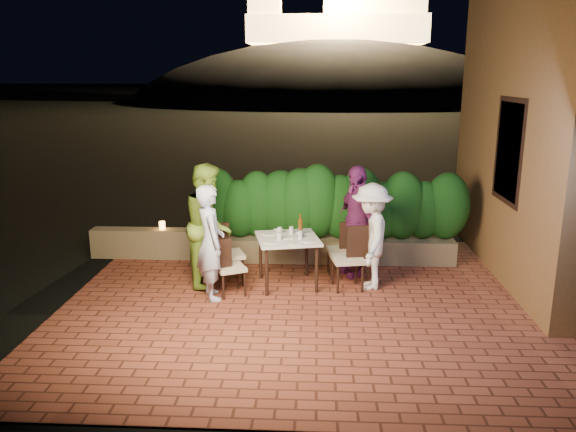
# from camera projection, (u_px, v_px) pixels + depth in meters

# --- Properties ---
(ground) EXTENTS (400.00, 400.00, 0.00)m
(ground) POSITION_uv_depth(u_px,v_px,m) (317.00, 317.00, 7.41)
(ground) COLOR black
(ground) RESTS_ON ground
(terrace_floor) EXTENTS (7.00, 6.00, 0.15)m
(terrace_floor) POSITION_uv_depth(u_px,v_px,m) (317.00, 305.00, 7.91)
(terrace_floor) COLOR brown
(terrace_floor) RESTS_ON ground
(building_wall) EXTENTS (1.60, 5.00, 5.00)m
(building_wall) POSITION_uv_depth(u_px,v_px,m) (555.00, 114.00, 8.55)
(building_wall) COLOR brown
(building_wall) RESTS_ON ground
(window_pane) EXTENTS (0.08, 1.00, 1.40)m
(window_pane) POSITION_uv_depth(u_px,v_px,m) (511.00, 151.00, 8.23)
(window_pane) COLOR black
(window_pane) RESTS_ON building_wall
(window_frame) EXTENTS (0.06, 1.15, 1.55)m
(window_frame) POSITION_uv_depth(u_px,v_px,m) (510.00, 151.00, 8.23)
(window_frame) COLOR black
(window_frame) RESTS_ON building_wall
(planter) EXTENTS (4.20, 0.55, 0.40)m
(planter) POSITION_uv_depth(u_px,v_px,m) (329.00, 249.00, 9.58)
(planter) COLOR #746749
(planter) RESTS_ON ground
(hedge) EXTENTS (4.00, 0.70, 1.10)m
(hedge) POSITION_uv_depth(u_px,v_px,m) (330.00, 206.00, 9.39)
(hedge) COLOR #134413
(hedge) RESTS_ON planter
(parapet) EXTENTS (2.20, 0.30, 0.50)m
(parapet) POSITION_uv_depth(u_px,v_px,m) (156.00, 243.00, 9.71)
(parapet) COLOR #746749
(parapet) RESTS_ON ground
(hill) EXTENTS (52.00, 40.00, 22.00)m
(hill) POSITION_uv_depth(u_px,v_px,m) (334.00, 137.00, 66.39)
(hill) COLOR black
(hill) RESTS_ON ground
(fortress) EXTENTS (26.00, 8.00, 8.00)m
(fortress) POSITION_uv_depth(u_px,v_px,m) (337.00, 7.00, 62.85)
(fortress) COLOR #FFCC7A
(fortress) RESTS_ON hill
(dining_table) EXTENTS (1.05, 1.05, 0.75)m
(dining_table) POSITION_uv_depth(u_px,v_px,m) (288.00, 261.00, 8.38)
(dining_table) COLOR white
(dining_table) RESTS_ON ground
(plate_nw) EXTENTS (0.20, 0.20, 0.01)m
(plate_nw) POSITION_uv_depth(u_px,v_px,m) (271.00, 242.00, 8.04)
(plate_nw) COLOR white
(plate_nw) RESTS_ON dining_table
(plate_sw) EXTENTS (0.24, 0.24, 0.01)m
(plate_sw) POSITION_uv_depth(u_px,v_px,m) (269.00, 233.00, 8.47)
(plate_sw) COLOR white
(plate_sw) RESTS_ON dining_table
(plate_ne) EXTENTS (0.21, 0.21, 0.01)m
(plate_ne) POSITION_uv_depth(u_px,v_px,m) (308.00, 240.00, 8.12)
(plate_ne) COLOR white
(plate_ne) RESTS_ON dining_table
(plate_se) EXTENTS (0.23, 0.23, 0.01)m
(plate_se) POSITION_uv_depth(u_px,v_px,m) (303.00, 232.00, 8.54)
(plate_se) COLOR white
(plate_se) RESTS_ON dining_table
(plate_centre) EXTENTS (0.21, 0.21, 0.01)m
(plate_centre) POSITION_uv_depth(u_px,v_px,m) (287.00, 237.00, 8.28)
(plate_centre) COLOR white
(plate_centre) RESTS_ON dining_table
(plate_front) EXTENTS (0.22, 0.22, 0.01)m
(plate_front) POSITION_uv_depth(u_px,v_px,m) (296.00, 243.00, 7.98)
(plate_front) COLOR white
(plate_front) RESTS_ON dining_table
(glass_nw) EXTENTS (0.07, 0.07, 0.12)m
(glass_nw) POSITION_uv_depth(u_px,v_px,m) (279.00, 236.00, 8.13)
(glass_nw) COLOR silver
(glass_nw) RESTS_ON dining_table
(glass_sw) EXTENTS (0.06, 0.06, 0.11)m
(glass_sw) POSITION_uv_depth(u_px,v_px,m) (280.00, 231.00, 8.45)
(glass_sw) COLOR silver
(glass_sw) RESTS_ON dining_table
(glass_ne) EXTENTS (0.07, 0.07, 0.12)m
(glass_ne) POSITION_uv_depth(u_px,v_px,m) (300.00, 235.00, 8.21)
(glass_ne) COLOR silver
(glass_ne) RESTS_ON dining_table
(glass_se) EXTENTS (0.07, 0.07, 0.11)m
(glass_se) POSITION_uv_depth(u_px,v_px,m) (291.00, 230.00, 8.47)
(glass_se) COLOR silver
(glass_se) RESTS_ON dining_table
(beer_bottle) EXTENTS (0.07, 0.07, 0.35)m
(beer_bottle) POSITION_uv_depth(u_px,v_px,m) (300.00, 225.00, 8.31)
(beer_bottle) COLOR #52300D
(beer_bottle) RESTS_ON dining_table
(bowl) EXTENTS (0.21, 0.21, 0.04)m
(bowl) POSITION_uv_depth(u_px,v_px,m) (279.00, 231.00, 8.57)
(bowl) COLOR white
(bowl) RESTS_ON dining_table
(chair_left_front) EXTENTS (0.52, 0.52, 0.84)m
(chair_left_front) POSITION_uv_depth(u_px,v_px,m) (230.00, 267.00, 8.02)
(chair_left_front) COLOR black
(chair_left_front) RESTS_ON ground
(chair_left_back) EXTENTS (0.57, 0.57, 0.95)m
(chair_left_back) POSITION_uv_depth(u_px,v_px,m) (228.00, 253.00, 8.44)
(chair_left_back) COLOR black
(chair_left_back) RESTS_ON ground
(chair_right_front) EXTENTS (0.51, 0.51, 0.96)m
(chair_right_front) POSITION_uv_depth(u_px,v_px,m) (348.00, 258.00, 8.23)
(chair_right_front) COLOR black
(chair_right_front) RESTS_ON ground
(chair_right_back) EXTENTS (0.45, 0.45, 0.87)m
(chair_right_back) POSITION_uv_depth(u_px,v_px,m) (340.00, 249.00, 8.78)
(chair_right_back) COLOR black
(chair_right_back) RESTS_ON ground
(diner_blue) EXTENTS (0.59, 0.70, 1.64)m
(diner_blue) POSITION_uv_depth(u_px,v_px,m) (211.00, 242.00, 7.81)
(diner_blue) COLOR silver
(diner_blue) RESTS_ON ground
(diner_green) EXTENTS (0.75, 0.93, 1.84)m
(diner_green) POSITION_uv_depth(u_px,v_px,m) (209.00, 224.00, 8.35)
(diner_green) COLOR #8BBC3A
(diner_green) RESTS_ON ground
(diner_white) EXTENTS (0.66, 1.06, 1.58)m
(diner_white) POSITION_uv_depth(u_px,v_px,m) (371.00, 237.00, 8.20)
(diner_white) COLOR white
(diner_white) RESTS_ON ground
(diner_purple) EXTENTS (0.80, 1.11, 1.75)m
(diner_purple) POSITION_uv_depth(u_px,v_px,m) (356.00, 221.00, 8.72)
(diner_purple) COLOR #7A2871
(diner_purple) RESTS_ON ground
(parapet_lamp) EXTENTS (0.10, 0.10, 0.14)m
(parapet_lamp) POSITION_uv_depth(u_px,v_px,m) (162.00, 226.00, 9.63)
(parapet_lamp) COLOR orange
(parapet_lamp) RESTS_ON parapet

